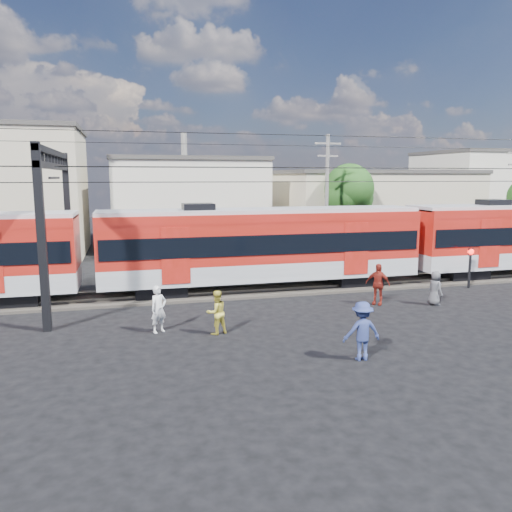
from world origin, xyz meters
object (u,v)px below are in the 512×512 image
(commuter_train, at_px, (266,244))
(crossing_signal, at_px, (470,260))
(pedestrian_a, at_px, (159,309))
(pedestrian_c, at_px, (362,331))

(commuter_train, xyz_separation_m, crossing_signal, (10.41, -2.18, -0.94))
(crossing_signal, bearing_deg, pedestrian_a, -167.62)
(commuter_train, distance_m, pedestrian_a, 8.27)
(pedestrian_a, xyz_separation_m, pedestrian_c, (6.02, -4.52, 0.06))
(pedestrian_a, bearing_deg, commuter_train, 15.57)
(pedestrian_a, relative_size, pedestrian_c, 0.93)
(pedestrian_c, xyz_separation_m, crossing_signal, (10.16, 8.07, 0.51))
(commuter_train, relative_size, pedestrian_c, 26.58)
(pedestrian_c, relative_size, crossing_signal, 0.90)
(commuter_train, height_order, crossing_signal, commuter_train)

